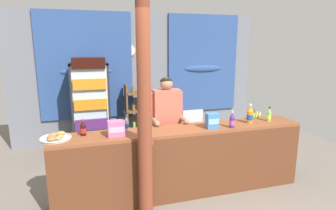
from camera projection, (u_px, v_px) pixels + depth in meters
name	position (u px, v px, depth m)	size (l,w,h in m)	color
ground_plane	(163.00, 172.00, 4.71)	(7.93, 7.93, 0.00)	slate
back_wall_curtained	(141.00, 76.00, 6.16)	(5.38, 0.22, 2.77)	slate
stall_counter	(185.00, 157.00, 3.84)	(3.52, 0.49, 0.97)	brown
timber_post	(144.00, 118.00, 3.28)	(0.20, 0.18, 2.64)	brown
drink_fridge	(91.00, 101.00, 5.42)	(0.71, 0.62, 1.88)	#232328
bottle_shelf_rack	(137.00, 113.00, 5.97)	(0.48, 0.28, 1.30)	brown
plastic_lawn_chair	(190.00, 126.00, 5.61)	(0.45, 0.45, 0.86)	silver
shopkeeper	(167.00, 117.00, 4.26)	(0.52, 0.42, 1.63)	#28282D
soda_bottle_orange_soda	(250.00, 115.00, 4.11)	(0.09, 0.09, 0.29)	orange
soda_bottle_grape_soda	(232.00, 121.00, 3.88)	(0.07, 0.07, 0.24)	#56286B
soda_bottle_lime_soda	(269.00, 115.00, 4.22)	(0.06, 0.06, 0.22)	#75C64C
soda_bottle_water	(126.00, 124.00, 3.75)	(0.06, 0.06, 0.23)	silver
soda_bottle_cola	(83.00, 129.00, 3.55)	(0.07, 0.07, 0.21)	black
snack_box_wafer	(116.00, 128.00, 3.52)	(0.21, 0.14, 0.20)	#B76699
snack_box_biscuit	(212.00, 121.00, 3.85)	(0.17, 0.11, 0.21)	#3D75B7
pastry_tray	(56.00, 137.00, 3.42)	(0.38, 0.38, 0.07)	#BCBCC1
banana_bunch	(254.00, 115.00, 4.36)	(0.26, 0.05, 0.16)	#B7C647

